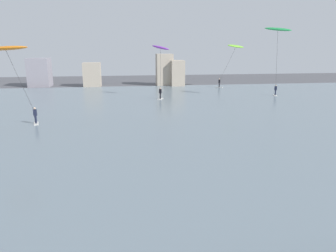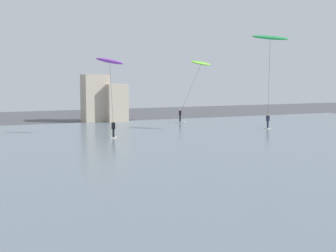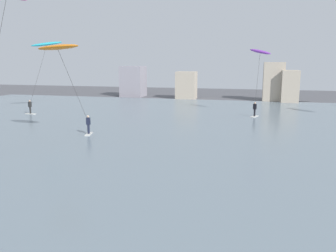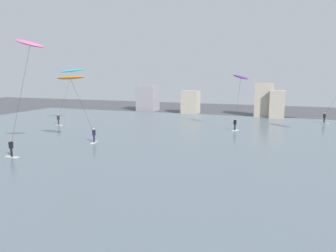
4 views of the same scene
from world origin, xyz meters
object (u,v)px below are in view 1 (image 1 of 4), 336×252
kitesurfer_purple (161,53)px  kitesurfer_green (278,34)px  kitesurfer_orange (8,53)px  kitesurfer_lime (234,49)px

kitesurfer_purple → kitesurfer_green: bearing=-10.5°
kitesurfer_green → kitesurfer_purple: 16.73m
kitesurfer_orange → kitesurfer_lime: bearing=40.9°
kitesurfer_lime → kitesurfer_green: bearing=-81.9°
kitesurfer_purple → kitesurfer_lime: bearing=33.0°
kitesurfer_orange → kitesurfer_green: bearing=23.1°
kitesurfer_lime → kitesurfer_purple: 17.27m
kitesurfer_green → kitesurfer_purple: size_ratio=1.32×
kitesurfer_green → kitesurfer_orange: bearing=-156.9°
kitesurfer_orange → kitesurfer_green: kitesurfer_green is taller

